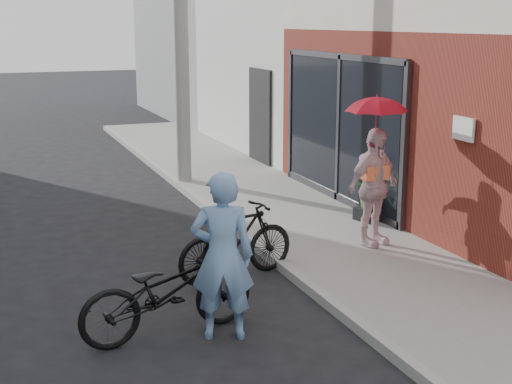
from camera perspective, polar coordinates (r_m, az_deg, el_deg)
ground at (r=8.26m, az=-1.62°, el=-8.92°), size 80.00×80.00×0.00m
sidewalk at (r=10.76m, az=5.29°, el=-3.23°), size 2.20×24.00×0.12m
curb at (r=10.31m, az=-0.49°, el=-3.92°), size 0.12×24.00×0.12m
plaster_building at (r=18.91m, az=9.99°, el=14.40°), size 8.00×6.00×7.00m
east_building_far at (r=25.16m, az=1.45°, el=14.34°), size 8.00×8.00×7.00m
utility_pole at (r=13.69m, az=-6.09°, el=14.92°), size 0.28×0.28×7.00m
officer at (r=7.14m, az=-2.70°, el=-5.14°), size 0.74×0.60×1.74m
bike_left at (r=7.35m, az=-7.07°, el=-7.82°), size 1.95×0.92×0.99m
bike_right at (r=8.87m, az=-1.58°, el=-3.97°), size 1.68×0.77×0.98m
kimono_woman at (r=9.87m, az=9.37°, el=0.37°), size 1.04×0.70×1.63m
parasol at (r=9.67m, az=9.63°, el=7.12°), size 0.80×0.80×0.70m
planter at (r=11.26m, az=9.07°, el=-1.74°), size 0.46×0.46×0.20m
potted_plant at (r=11.17m, az=9.14°, el=0.11°), size 0.50×0.43×0.56m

